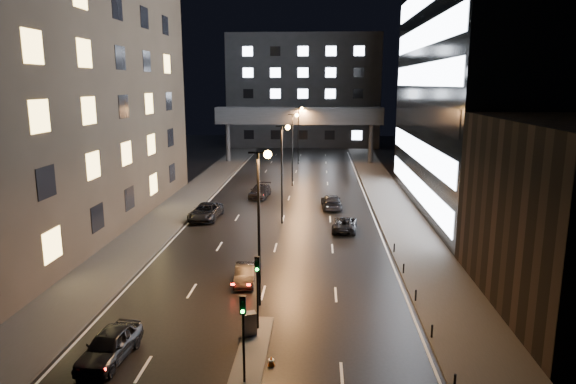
# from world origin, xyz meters

# --- Properties ---
(ground) EXTENTS (160.00, 160.00, 0.00)m
(ground) POSITION_xyz_m (0.00, 40.00, 0.00)
(ground) COLOR black
(ground) RESTS_ON ground
(sidewalk_left) EXTENTS (5.00, 110.00, 0.15)m
(sidewalk_left) POSITION_xyz_m (-12.50, 35.00, 0.07)
(sidewalk_left) COLOR #383533
(sidewalk_left) RESTS_ON ground
(sidewalk_right) EXTENTS (5.00, 110.00, 0.15)m
(sidewalk_right) POSITION_xyz_m (12.50, 35.00, 0.07)
(sidewalk_right) COLOR #383533
(sidewalk_right) RESTS_ON ground
(building_left) EXTENTS (15.00, 48.00, 40.00)m
(building_left) POSITION_xyz_m (-22.50, 24.00, 20.00)
(building_left) COLOR #2D2319
(building_left) RESTS_ON ground
(building_right_glass) EXTENTS (20.00, 36.00, 45.00)m
(building_right_glass) POSITION_xyz_m (25.00, 36.00, 22.50)
(building_right_glass) COLOR black
(building_right_glass) RESTS_ON ground
(building_far) EXTENTS (34.00, 14.00, 25.00)m
(building_far) POSITION_xyz_m (0.00, 98.00, 12.50)
(building_far) COLOR #333335
(building_far) RESTS_ON ground
(skybridge) EXTENTS (30.00, 3.00, 10.00)m
(skybridge) POSITION_xyz_m (0.00, 70.00, 8.34)
(skybridge) COLOR #333335
(skybridge) RESTS_ON ground
(median_island) EXTENTS (1.60, 8.00, 0.15)m
(median_island) POSITION_xyz_m (0.30, 2.00, 0.07)
(median_island) COLOR #383533
(median_island) RESTS_ON ground
(traffic_signal_near) EXTENTS (0.28, 0.34, 4.40)m
(traffic_signal_near) POSITION_xyz_m (0.30, 4.49, 3.09)
(traffic_signal_near) COLOR black
(traffic_signal_near) RESTS_ON median_island
(traffic_signal_far) EXTENTS (0.28, 0.34, 4.40)m
(traffic_signal_far) POSITION_xyz_m (0.30, -1.01, 3.09)
(traffic_signal_far) COLOR black
(traffic_signal_far) RESTS_ON median_island
(bollard_row) EXTENTS (0.12, 25.12, 0.90)m
(bollard_row) POSITION_xyz_m (10.20, 6.50, 0.45)
(bollard_row) COLOR black
(bollard_row) RESTS_ON ground
(streetlight_near) EXTENTS (1.45, 0.50, 10.15)m
(streetlight_near) POSITION_xyz_m (0.16, 8.00, 6.50)
(streetlight_near) COLOR black
(streetlight_near) RESTS_ON ground
(streetlight_mid_a) EXTENTS (1.45, 0.50, 10.15)m
(streetlight_mid_a) POSITION_xyz_m (0.16, 28.00, 6.50)
(streetlight_mid_a) COLOR black
(streetlight_mid_a) RESTS_ON ground
(streetlight_mid_b) EXTENTS (1.45, 0.50, 10.15)m
(streetlight_mid_b) POSITION_xyz_m (0.16, 48.00, 6.50)
(streetlight_mid_b) COLOR black
(streetlight_mid_b) RESTS_ON ground
(streetlight_far) EXTENTS (1.45, 0.50, 10.15)m
(streetlight_far) POSITION_xyz_m (0.16, 68.00, 6.50)
(streetlight_far) COLOR black
(streetlight_far) RESTS_ON ground
(car_away_a) EXTENTS (2.37, 4.97, 1.64)m
(car_away_a) POSITION_xyz_m (-7.02, 0.81, 0.82)
(car_away_a) COLOR black
(car_away_a) RESTS_ON ground
(car_away_b) EXTENTS (1.71, 4.10, 1.32)m
(car_away_b) POSITION_xyz_m (-1.50, 11.73, 0.66)
(car_away_b) COLOR black
(car_away_b) RESTS_ON ground
(car_away_c) EXTENTS (3.08, 6.06, 1.64)m
(car_away_c) POSITION_xyz_m (-8.24, 29.25, 0.82)
(car_away_c) COLOR black
(car_away_c) RESTS_ON ground
(car_away_d) EXTENTS (2.70, 5.54, 1.55)m
(car_away_d) POSITION_xyz_m (-3.70, 40.33, 0.78)
(car_away_d) COLOR black
(car_away_d) RESTS_ON ground
(car_toward_a) EXTENTS (2.76, 5.12, 1.36)m
(car_toward_a) POSITION_xyz_m (6.35, 25.83, 0.68)
(car_toward_a) COLOR black
(car_toward_a) RESTS_ON ground
(car_toward_b) EXTENTS (2.46, 5.54, 1.58)m
(car_toward_b) POSITION_xyz_m (5.22, 34.93, 0.79)
(car_toward_b) COLOR black
(car_toward_b) RESTS_ON ground
(utility_cabinet) EXTENTS (0.91, 0.80, 1.31)m
(utility_cabinet) POSITION_xyz_m (-0.10, 3.75, 0.80)
(utility_cabinet) COLOR #545356
(utility_cabinet) RESTS_ON median_island
(cone_b) EXTENTS (0.47, 0.47, 0.50)m
(cone_b) POSITION_xyz_m (1.43, 0.76, 0.25)
(cone_b) COLOR #EF5C0C
(cone_b) RESTS_ON ground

